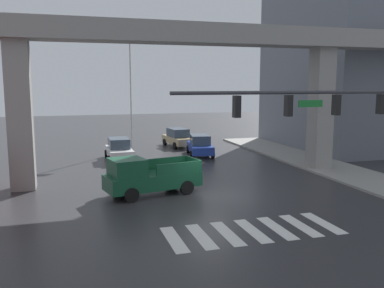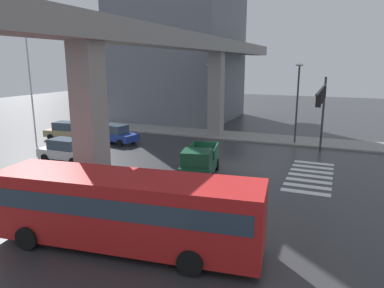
{
  "view_description": "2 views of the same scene",
  "coord_description": "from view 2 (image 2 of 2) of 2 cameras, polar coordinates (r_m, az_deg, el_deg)",
  "views": [
    {
      "loc": [
        -6.97,
        -20.45,
        5.95
      ],
      "look_at": [
        -0.3,
        1.96,
        2.52
      ],
      "focal_mm": 38.67,
      "sensor_mm": 36.0,
      "label": 1
    },
    {
      "loc": [
        -23.57,
        -7.07,
        7.3
      ],
      "look_at": [
        -1.19,
        2.3,
        1.71
      ],
      "focal_mm": 33.06,
      "sensor_mm": 36.0,
      "label": 2
    }
  ],
  "objects": [
    {
      "name": "crosswalk_stripes",
      "position": [
        24.71,
        18.51,
        -4.89
      ],
      "size": [
        7.15,
        2.8,
        0.01
      ],
      "color": "silver",
      "rests_on": "ground"
    },
    {
      "name": "pickup_truck",
      "position": [
        22.9,
        1.25,
        -3.03
      ],
      "size": [
        5.39,
        2.94,
        2.08
      ],
      "color": "#14472D",
      "rests_on": "ground"
    },
    {
      "name": "elevated_overpass",
      "position": [
        26.16,
        -3.04,
        14.87
      ],
      "size": [
        57.05,
        2.17,
        9.53
      ],
      "color": "gray",
      "rests_on": "ground"
    },
    {
      "name": "flagpole",
      "position": [
        32.25,
        -24.54,
        9.4
      ],
      "size": [
        1.16,
        0.12,
        10.28
      ],
      "color": "silver",
      "rests_on": "ground"
    },
    {
      "name": "ground_plane",
      "position": [
        25.67,
        5.78,
        -3.62
      ],
      "size": [
        120.0,
        120.0,
        0.0
      ],
      "primitive_type": "plane",
      "color": "#2D2D30"
    },
    {
      "name": "traffic_signal_mast",
      "position": [
        27.41,
        20.24,
        6.66
      ],
      "size": [
        10.89,
        0.32,
        6.2
      ],
      "color": "#38383D",
      "rests_on": "ground"
    },
    {
      "name": "sedan_blue",
      "position": [
        33.58,
        -12.25,
        1.6
      ],
      "size": [
        2.52,
        4.54,
        1.72
      ],
      "color": "#1E3899",
      "rests_on": "ground"
    },
    {
      "name": "sedan_tan",
      "position": [
        36.4,
        -19.47,
        2.02
      ],
      "size": [
        2.38,
        4.49,
        1.72
      ],
      "color": "tan",
      "rests_on": "ground"
    },
    {
      "name": "street_lamp_mid_block",
      "position": [
        35.07,
        2.84,
        8.47
      ],
      "size": [
        0.44,
        0.7,
        7.24
      ],
      "color": "#38383D",
      "rests_on": "ground"
    },
    {
      "name": "sedan_white",
      "position": [
        28.34,
        -19.63,
        -0.95
      ],
      "size": [
        1.99,
        4.31,
        1.72
      ],
      "color": "silver",
      "rests_on": "ground"
    },
    {
      "name": "city_bus",
      "position": [
        14.46,
        -10.59,
        -9.94
      ],
      "size": [
        3.86,
        11.03,
        2.99
      ],
      "color": "red",
      "rests_on": "ground"
    },
    {
      "name": "street_lamp_near_corner",
      "position": [
        33.17,
        16.69,
        7.69
      ],
      "size": [
        0.44,
        0.7,
        7.24
      ],
      "color": "#38383D",
      "rests_on": "ground"
    },
    {
      "name": "sidewalk_east",
      "position": [
        35.99,
        7.65,
        1.27
      ],
      "size": [
        4.0,
        36.0,
        0.15
      ],
      "primitive_type": "cube",
      "color": "gray",
      "rests_on": "ground"
    }
  ]
}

